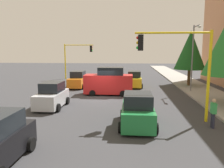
{
  "coord_description": "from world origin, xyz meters",
  "views": [
    {
      "loc": [
        19.52,
        2.78,
        4.34
      ],
      "look_at": [
        -1.22,
        0.99,
        1.2
      ],
      "focal_mm": 34.86,
      "sensor_mm": 36.0,
      "label": 1
    }
  ],
  "objects_px": {
    "traffic_signal_far_right": "(77,54)",
    "car_orange": "(78,80)",
    "car_silver": "(52,96)",
    "traffic_signal_near_left": "(179,58)",
    "delivery_van_red": "(109,82)",
    "pedestrian_crossing": "(213,112)",
    "car_green": "(138,111)",
    "tree_roadside_mid": "(190,50)",
    "car_yellow": "(134,80)",
    "street_lamp_curbside": "(194,51)"
  },
  "relations": [
    {
      "from": "pedestrian_crossing",
      "to": "car_silver",
      "type": "bearing_deg",
      "value": -108.85
    },
    {
      "from": "delivery_van_red",
      "to": "car_yellow",
      "type": "xyz_separation_m",
      "value": [
        -4.97,
        2.6,
        -0.39
      ]
    },
    {
      "from": "car_silver",
      "to": "car_green",
      "type": "xyz_separation_m",
      "value": [
        3.74,
        6.51,
        0.0
      ]
    },
    {
      "from": "street_lamp_curbside",
      "to": "car_orange",
      "type": "relative_size",
      "value": 1.86
    },
    {
      "from": "tree_roadside_mid",
      "to": "pedestrian_crossing",
      "type": "bearing_deg",
      "value": -9.44
    },
    {
      "from": "traffic_signal_far_right",
      "to": "street_lamp_curbside",
      "type": "height_order",
      "value": "street_lamp_curbside"
    },
    {
      "from": "traffic_signal_far_right",
      "to": "delivery_van_red",
      "type": "height_order",
      "value": "traffic_signal_far_right"
    },
    {
      "from": "pedestrian_crossing",
      "to": "traffic_signal_near_left",
      "type": "bearing_deg",
      "value": -122.1
    },
    {
      "from": "traffic_signal_far_right",
      "to": "tree_roadside_mid",
      "type": "relative_size",
      "value": 0.8
    },
    {
      "from": "street_lamp_curbside",
      "to": "traffic_signal_near_left",
      "type": "bearing_deg",
      "value": -20.1
    },
    {
      "from": "car_orange",
      "to": "street_lamp_curbside",
      "type": "bearing_deg",
      "value": 79.32
    },
    {
      "from": "tree_roadside_mid",
      "to": "car_green",
      "type": "bearing_deg",
      "value": -24.08
    },
    {
      "from": "traffic_signal_far_right",
      "to": "pedestrian_crossing",
      "type": "bearing_deg",
      "value": 31.89
    },
    {
      "from": "traffic_signal_near_left",
      "to": "tree_roadside_mid",
      "type": "distance_m",
      "value": 14.66
    },
    {
      "from": "delivery_van_red",
      "to": "car_orange",
      "type": "distance_m",
      "value": 5.81
    },
    {
      "from": "car_silver",
      "to": "car_orange",
      "type": "relative_size",
      "value": 1.0
    },
    {
      "from": "tree_roadside_mid",
      "to": "car_orange",
      "type": "bearing_deg",
      "value": -81.69
    },
    {
      "from": "traffic_signal_near_left",
      "to": "street_lamp_curbside",
      "type": "xyz_separation_m",
      "value": [
        -9.61,
        3.52,
        0.39
      ]
    },
    {
      "from": "traffic_signal_far_right",
      "to": "car_silver",
      "type": "distance_m",
      "value": 17.86
    },
    {
      "from": "traffic_signal_far_right",
      "to": "car_yellow",
      "type": "height_order",
      "value": "traffic_signal_far_right"
    },
    {
      "from": "tree_roadside_mid",
      "to": "car_yellow",
      "type": "xyz_separation_m",
      "value": [
        1.03,
        -6.79,
        -3.58
      ]
    },
    {
      "from": "traffic_signal_near_left",
      "to": "delivery_van_red",
      "type": "height_order",
      "value": "traffic_signal_near_left"
    },
    {
      "from": "traffic_signal_far_right",
      "to": "car_orange",
      "type": "relative_size",
      "value": 1.45
    },
    {
      "from": "car_yellow",
      "to": "pedestrian_crossing",
      "type": "bearing_deg",
      "value": 16.86
    },
    {
      "from": "pedestrian_crossing",
      "to": "car_yellow",
      "type": "bearing_deg",
      "value": -163.14
    },
    {
      "from": "traffic_signal_far_right",
      "to": "tree_roadside_mid",
      "type": "distance_m",
      "value": 16.78
    },
    {
      "from": "car_silver",
      "to": "pedestrian_crossing",
      "type": "height_order",
      "value": "car_silver"
    },
    {
      "from": "tree_roadside_mid",
      "to": "traffic_signal_far_right",
      "type": "bearing_deg",
      "value": -110.96
    },
    {
      "from": "traffic_signal_near_left",
      "to": "car_green",
      "type": "relative_size",
      "value": 1.42
    },
    {
      "from": "traffic_signal_far_right",
      "to": "car_silver",
      "type": "xyz_separation_m",
      "value": [
        17.45,
        2.37,
        -2.97
      ]
    },
    {
      "from": "delivery_van_red",
      "to": "car_yellow",
      "type": "relative_size",
      "value": 1.23
    },
    {
      "from": "tree_roadside_mid",
      "to": "car_yellow",
      "type": "distance_m",
      "value": 7.74
    },
    {
      "from": "tree_roadside_mid",
      "to": "car_yellow",
      "type": "bearing_deg",
      "value": -81.35
    },
    {
      "from": "traffic_signal_near_left",
      "to": "pedestrian_crossing",
      "type": "xyz_separation_m",
      "value": [
        1.13,
        1.8,
        -3.05
      ]
    },
    {
      "from": "car_orange",
      "to": "car_silver",
      "type": "bearing_deg",
      "value": 1.66
    },
    {
      "from": "car_orange",
      "to": "car_green",
      "type": "bearing_deg",
      "value": 27.18
    },
    {
      "from": "pedestrian_crossing",
      "to": "street_lamp_curbside",
      "type": "bearing_deg",
      "value": 170.93
    },
    {
      "from": "car_yellow",
      "to": "car_orange",
      "type": "xyz_separation_m",
      "value": [
        0.95,
        -6.78,
        -0.0
      ]
    },
    {
      "from": "car_silver",
      "to": "pedestrian_crossing",
      "type": "bearing_deg",
      "value": 71.15
    },
    {
      "from": "street_lamp_curbside",
      "to": "pedestrian_crossing",
      "type": "relative_size",
      "value": 4.12
    },
    {
      "from": "traffic_signal_far_right",
      "to": "car_green",
      "type": "bearing_deg",
      "value": 22.73
    },
    {
      "from": "tree_roadside_mid",
      "to": "car_orange",
      "type": "xyz_separation_m",
      "value": [
        1.98,
        -13.57,
        -3.58
      ]
    },
    {
      "from": "tree_roadside_mid",
      "to": "car_green",
      "type": "distance_m",
      "value": 17.01
    },
    {
      "from": "street_lamp_curbside",
      "to": "car_orange",
      "type": "xyz_separation_m",
      "value": [
        -2.41,
        -12.77,
        -3.45
      ]
    },
    {
      "from": "traffic_signal_far_right",
      "to": "car_green",
      "type": "height_order",
      "value": "traffic_signal_far_right"
    },
    {
      "from": "traffic_signal_far_right",
      "to": "car_silver",
      "type": "relative_size",
      "value": 1.45
    },
    {
      "from": "car_orange",
      "to": "pedestrian_crossing",
      "type": "height_order",
      "value": "car_orange"
    },
    {
      "from": "car_green",
      "to": "car_orange",
      "type": "height_order",
      "value": "same"
    },
    {
      "from": "street_lamp_curbside",
      "to": "car_silver",
      "type": "distance_m",
      "value": 14.76
    },
    {
      "from": "car_yellow",
      "to": "street_lamp_curbside",
      "type": "bearing_deg",
      "value": 60.73
    }
  ]
}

